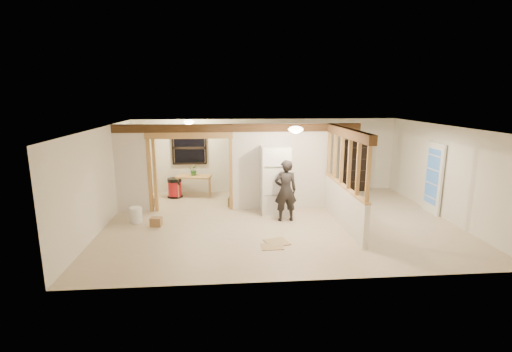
{
  "coord_description": "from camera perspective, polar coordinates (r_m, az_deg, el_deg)",
  "views": [
    {
      "loc": [
        -1.39,
        -9.3,
        3.28
      ],
      "look_at": [
        -0.58,
        0.4,
        1.16
      ],
      "focal_mm": 26.0,
      "sensor_mm": 36.0,
      "label": 1
    }
  ],
  "objects": [
    {
      "name": "header_beam_back",
      "position": [
        10.55,
        -2.64,
        7.4
      ],
      "size": [
        7.0,
        0.18,
        0.22
      ],
      "primitive_type": "cube",
      "color": "#4E331A",
      "rests_on": "ceiling"
    },
    {
      "name": "floor_panel_far",
      "position": [
        8.35,
        2.48,
        -10.79
      ],
      "size": [
        0.49,
        0.39,
        0.02
      ],
      "primitive_type": "cube",
      "rotation": [
        0.0,
        0.0,
        0.01
      ],
      "color": "tan",
      "rests_on": "floor"
    },
    {
      "name": "pony_wall",
      "position": [
        9.79,
        13.27,
        -4.52
      ],
      "size": [
        0.12,
        3.2,
        1.0
      ],
      "primitive_type": "cube",
      "color": "silver",
      "rests_on": "floor"
    },
    {
      "name": "header_beam_right",
      "position": [
        9.43,
        13.84,
        6.48
      ],
      "size": [
        0.18,
        3.3,
        0.22
      ],
      "primitive_type": "cube",
      "color": "#4E331A",
      "rests_on": "ceiling"
    },
    {
      "name": "box_util_a",
      "position": [
        11.21,
        -3.34,
        -3.98
      ],
      "size": [
        0.4,
        0.37,
        0.28
      ],
      "primitive_type": "cube",
      "rotation": [
        0.0,
        0.0,
        -0.29
      ],
      "color": "#936F47",
      "rests_on": "floor"
    },
    {
      "name": "box_front",
      "position": [
        9.88,
        -15.11,
        -6.83
      ],
      "size": [
        0.3,
        0.26,
        0.23
      ],
      "primitive_type": "cube",
      "rotation": [
        0.0,
        0.0,
        -0.11
      ],
      "color": "#936F47",
      "rests_on": "floor"
    },
    {
      "name": "ceiling_dome_main",
      "position": [
        9.0,
        6.14,
        7.14
      ],
      "size": [
        0.36,
        0.36,
        0.16
      ],
      "primitive_type": "ellipsoid",
      "color": "#FFEABF",
      "rests_on": "ceiling"
    },
    {
      "name": "woman",
      "position": [
        9.79,
        4.57,
        -2.25
      ],
      "size": [
        0.63,
        0.44,
        1.65
      ],
      "primitive_type": "imported",
      "rotation": [
        0.0,
        0.0,
        3.21
      ],
      "color": "black",
      "rests_on": "floor"
    },
    {
      "name": "wall_right",
      "position": [
        11.2,
        27.1,
        0.5
      ],
      "size": [
        0.01,
        6.5,
        2.5
      ],
      "primitive_type": "cube",
      "color": "silver",
      "rests_on": "floor"
    },
    {
      "name": "refrigerator",
      "position": [
        10.42,
        2.94,
        -0.62
      ],
      "size": [
        0.78,
        0.76,
        1.91
      ],
      "primitive_type": "cube",
      "color": "white",
      "rests_on": "floor"
    },
    {
      "name": "ceiling",
      "position": [
        9.44,
        3.76,
        7.54
      ],
      "size": [
        9.0,
        6.5,
        0.01
      ],
      "primitive_type": "cube",
      "color": "white"
    },
    {
      "name": "shop_vac",
      "position": [
        12.4,
        -12.38,
        -1.77
      ],
      "size": [
        0.57,
        0.57,
        0.65
      ],
      "primitive_type": "cylinder",
      "rotation": [
        0.0,
        0.0,
        0.15
      ],
      "color": "#A4131A",
      "rests_on": "floor"
    },
    {
      "name": "partition_left_stub",
      "position": [
        11.02,
        -18.63,
        1.05
      ],
      "size": [
        0.9,
        0.12,
        2.5
      ],
      "primitive_type": "cube",
      "color": "silver",
      "rests_on": "floor"
    },
    {
      "name": "ceiling_dome_util",
      "position": [
        11.68,
        -10.3,
        8.19
      ],
      "size": [
        0.32,
        0.32,
        0.14
      ],
      "primitive_type": "ellipsoid",
      "color": "#FFEABF",
      "rests_on": "ceiling"
    },
    {
      "name": "hanging_bulb",
      "position": [
        10.98,
        -7.96,
        6.44
      ],
      "size": [
        0.07,
        0.07,
        0.07
      ],
      "primitive_type": "ellipsoid",
      "color": "#FFD88C",
      "rests_on": "ceiling"
    },
    {
      "name": "window_back",
      "position": [
        12.65,
        -10.22,
        4.26
      ],
      "size": [
        1.12,
        0.1,
        1.1
      ],
      "primitive_type": "cube",
      "color": "black",
      "rests_on": "wall_back"
    },
    {
      "name": "doorway_frame",
      "position": [
        10.77,
        -10.03,
        0.45
      ],
      "size": [
        2.46,
        0.14,
        2.2
      ],
      "primitive_type": "cube",
      "color": "tan",
      "rests_on": "floor"
    },
    {
      "name": "bucket",
      "position": [
        10.27,
        -17.98,
        -5.73
      ],
      "size": [
        0.39,
        0.39,
        0.41
      ],
      "primitive_type": "cylinder",
      "rotation": [
        0.0,
        0.0,
        0.21
      ],
      "color": "white",
      "rests_on": "floor"
    },
    {
      "name": "box_util_b",
      "position": [
        11.68,
        -15.99,
        -3.79
      ],
      "size": [
        0.33,
        0.33,
        0.28
      ],
      "primitive_type": "cube",
      "rotation": [
        0.0,
        0.0,
        0.12
      ],
      "color": "#936F47",
      "rests_on": "floor"
    },
    {
      "name": "bookshelf",
      "position": [
        13.35,
        15.07,
        1.57
      ],
      "size": [
        0.89,
        0.3,
        1.78
      ],
      "primitive_type": "cube",
      "color": "black",
      "rests_on": "floor"
    },
    {
      "name": "work_table",
      "position": [
        12.4,
        -9.47,
        -1.54
      ],
      "size": [
        1.2,
        0.77,
        0.7
      ],
      "primitive_type": "cube",
      "rotation": [
        0.0,
        0.0,
        -0.21
      ],
      "color": "tan",
      "rests_on": "floor"
    },
    {
      "name": "french_door",
      "position": [
        11.54,
        25.61,
        -0.32
      ],
      "size": [
        0.12,
        0.86,
        2.0
      ],
      "primitive_type": "cube",
      "color": "white",
      "rests_on": "floor"
    },
    {
      "name": "floor",
      "position": [
        9.96,
        3.56,
        -6.97
      ],
      "size": [
        9.0,
        6.5,
        0.01
      ],
      "primitive_type": "cube",
      "color": "#C7B094",
      "rests_on": "ground"
    },
    {
      "name": "stud_partition",
      "position": [
        9.53,
        13.62,
        2.17
      ],
      "size": [
        0.14,
        3.2,
        1.32
      ],
      "primitive_type": "cube",
      "color": "tan",
      "rests_on": "pony_wall"
    },
    {
      "name": "wall_left",
      "position": [
        10.02,
        -22.73,
        -0.35
      ],
      "size": [
        0.01,
        6.5,
        2.5
      ],
      "primitive_type": "cube",
      "color": "silver",
      "rests_on": "floor"
    },
    {
      "name": "partition_center",
      "position": [
        10.81,
        3.79,
        1.46
      ],
      "size": [
        2.8,
        0.12,
        2.5
      ],
      "primitive_type": "cube",
      "color": "silver",
      "rests_on": "floor"
    },
    {
      "name": "wall_front",
      "position": [
        6.53,
        7.8,
        -5.92
      ],
      "size": [
        9.0,
        0.01,
        2.5
      ],
      "primitive_type": "cube",
      "color": "silver",
      "rests_on": "floor"
    },
    {
      "name": "wall_back",
      "position": [
        12.79,
        1.55,
        3.18
      ],
      "size": [
        9.0,
        0.01,
        2.5
      ],
      "primitive_type": "cube",
      "color": "silver",
      "rests_on": "floor"
    },
    {
      "name": "potted_plant",
      "position": [
        12.35,
        -9.53,
        0.91
      ],
      "size": [
        0.38,
        0.35,
        0.35
      ],
      "primitive_type": "imported",
      "rotation": [
        0.0,
        0.0,
        -0.26
      ],
      "color": "#285D28",
      "rests_on": "work_table"
    },
    {
      "name": "floor_panel_near",
      "position": [
        8.58,
        3.22,
        -10.14
      ],
      "size": [
        0.61,
        0.61,
        0.02
      ],
      "primitive_type": "cube",
      "rotation": [
        0.0,
        0.0,
        0.28
      ],
      "color": "tan",
      "rests_on": "floor"
    }
  ]
}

